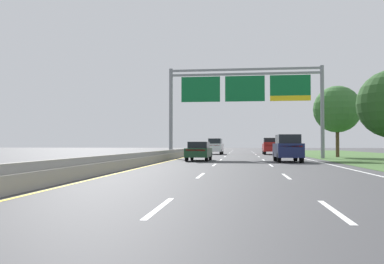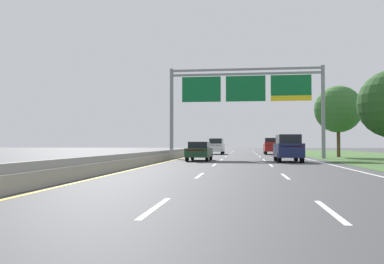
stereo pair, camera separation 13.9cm
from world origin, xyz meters
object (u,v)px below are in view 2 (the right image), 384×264
at_px(overhead_sign_gantry, 246,93).
at_px(car_navy_right_lane_suv, 288,148).
at_px(car_white_left_lane_suv, 216,146).
at_px(pickup_truck_red, 272,146).
at_px(car_darkgreen_left_lane_sedan, 199,151).
at_px(roadside_tree_far, 338,109).

relative_size(overhead_sign_gantry, car_navy_right_lane_suv, 3.19).
bearing_deg(car_white_left_lane_suv, pickup_truck_red, -88.20).
bearing_deg(car_navy_right_lane_suv, overhead_sign_gantry, 22.75).
relative_size(pickup_truck_red, car_navy_right_lane_suv, 1.15).
height_order(overhead_sign_gantry, pickup_truck_red, overhead_sign_gantry).
xyz_separation_m(overhead_sign_gantry, car_darkgreen_left_lane_sedan, (-3.86, -6.29, -5.55)).
distance_m(overhead_sign_gantry, roadside_tree_far, 10.58).
height_order(car_darkgreen_left_lane_sedan, car_navy_right_lane_suv, car_navy_right_lane_suv).
relative_size(overhead_sign_gantry, pickup_truck_red, 2.78).
xyz_separation_m(overhead_sign_gantry, car_navy_right_lane_suv, (3.22, -7.48, -5.27)).
distance_m(car_white_left_lane_suv, car_darkgreen_left_lane_sedan, 21.09).
bearing_deg(pickup_truck_red, car_darkgreen_left_lane_sedan, 161.36).
bearing_deg(roadside_tree_far, car_navy_right_lane_suv, -118.93).
height_order(pickup_truck_red, car_white_left_lane_suv, pickup_truck_red).
height_order(pickup_truck_red, roadside_tree_far, roadside_tree_far).
bearing_deg(roadside_tree_far, pickup_truck_red, 119.76).
bearing_deg(car_darkgreen_left_lane_sedan, pickup_truck_red, -18.03).
xyz_separation_m(overhead_sign_gantry, pickup_truck_red, (3.51, 14.87, -5.30)).
bearing_deg(car_white_left_lane_suv, car_navy_right_lane_suv, -161.19).
height_order(car_white_left_lane_suv, roadside_tree_far, roadside_tree_far).
relative_size(car_white_left_lane_suv, roadside_tree_far, 0.63).
distance_m(car_darkgreen_left_lane_sedan, roadside_tree_far, 17.58).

